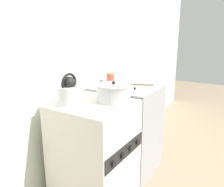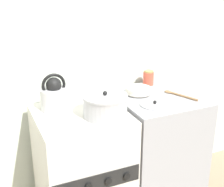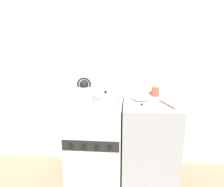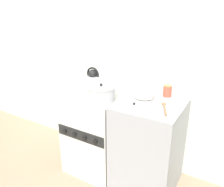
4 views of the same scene
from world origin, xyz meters
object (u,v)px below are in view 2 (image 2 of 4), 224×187
object	(u,v)px
cooking_pot	(105,106)
stove	(83,171)
enamel_bowl	(138,90)
loose_pot_lid	(155,104)
storage_jar	(148,78)
kettle	(55,96)

from	to	relation	value
cooking_pot	stove	bearing A→B (deg)	141.43
enamel_bowl	loose_pot_lid	bearing A→B (deg)	-89.66
stove	storage_jar	bearing A→B (deg)	22.16
storage_jar	kettle	bearing A→B (deg)	-170.00
enamel_bowl	loose_pot_lid	xyz separation A→B (m)	(0.00, -0.23, -0.02)
cooking_pot	enamel_bowl	xyz separation A→B (m)	(0.35, 0.21, -0.02)
stove	cooking_pot	bearing A→B (deg)	-38.57
kettle	cooking_pot	distance (m)	0.35
kettle	storage_jar	world-z (taller)	kettle
stove	enamel_bowl	size ratio (longest dim) A/B	4.83
kettle	cooking_pot	world-z (taller)	kettle
kettle	enamel_bowl	distance (m)	0.61
enamel_bowl	stove	bearing A→B (deg)	-167.16
stove	kettle	bearing A→B (deg)	134.91
kettle	loose_pot_lid	size ratio (longest dim) A/B	1.22
kettle	cooking_pot	xyz separation A→B (m)	(0.26, -0.23, -0.02)
kettle	enamel_bowl	bearing A→B (deg)	-1.78
cooking_pot	enamel_bowl	size ratio (longest dim) A/B	1.55
stove	enamel_bowl	xyz separation A→B (m)	(0.48, 0.11, 0.49)
cooking_pot	enamel_bowl	distance (m)	0.41
enamel_bowl	storage_jar	xyz separation A→B (m)	(0.18, 0.16, 0.03)
cooking_pot	loose_pot_lid	distance (m)	0.36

